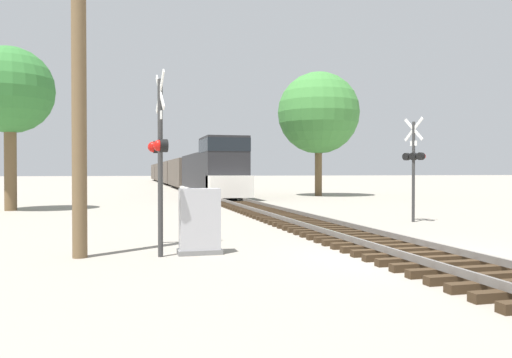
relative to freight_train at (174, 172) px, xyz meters
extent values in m
plane|color=gray|center=(0.00, -60.96, -1.82)|extent=(400.00, 400.00, 0.00)
cube|color=#382819|center=(0.00, -63.66, -1.74)|extent=(2.60, 0.22, 0.16)
cube|color=#382819|center=(0.00, -63.06, -1.74)|extent=(2.60, 0.22, 0.16)
cube|color=#382819|center=(0.00, -62.46, -1.74)|extent=(2.60, 0.22, 0.16)
cube|color=#382819|center=(0.00, -61.86, -1.74)|extent=(2.60, 0.22, 0.16)
cube|color=#382819|center=(0.00, -61.26, -1.74)|extent=(2.60, 0.22, 0.16)
cube|color=#382819|center=(0.00, -60.66, -1.74)|extent=(2.60, 0.22, 0.16)
cube|color=#382819|center=(0.00, -60.06, -1.74)|extent=(2.60, 0.22, 0.16)
cube|color=#382819|center=(0.00, -59.46, -1.74)|extent=(2.60, 0.22, 0.16)
cube|color=#382819|center=(0.00, -58.86, -1.74)|extent=(2.60, 0.22, 0.16)
cube|color=#382819|center=(0.00, -58.26, -1.74)|extent=(2.60, 0.22, 0.16)
cube|color=#382819|center=(0.00, -57.66, -1.74)|extent=(2.60, 0.22, 0.16)
cube|color=#382819|center=(0.00, -57.06, -1.74)|extent=(2.60, 0.22, 0.16)
cube|color=#382819|center=(0.00, -56.46, -1.74)|extent=(2.60, 0.22, 0.16)
cube|color=#382819|center=(0.00, -55.86, -1.74)|extent=(2.60, 0.22, 0.16)
cube|color=#382819|center=(0.00, -55.26, -1.74)|extent=(2.60, 0.22, 0.16)
cube|color=#382819|center=(0.00, -54.66, -1.74)|extent=(2.60, 0.22, 0.16)
cube|color=#382819|center=(0.00, -54.06, -1.74)|extent=(2.60, 0.22, 0.16)
cube|color=#382819|center=(0.00, -53.46, -1.74)|extent=(2.60, 0.22, 0.16)
cube|color=#382819|center=(0.00, -52.86, -1.74)|extent=(2.60, 0.22, 0.16)
cube|color=#382819|center=(0.00, -52.26, -1.74)|extent=(2.60, 0.22, 0.16)
cube|color=#382819|center=(0.00, -51.66, -1.74)|extent=(2.60, 0.22, 0.16)
cube|color=#382819|center=(0.00, -51.06, -1.74)|extent=(2.60, 0.22, 0.16)
cube|color=#382819|center=(0.00, -50.46, -1.74)|extent=(2.60, 0.22, 0.16)
cube|color=#382819|center=(0.00, -49.86, -1.74)|extent=(2.60, 0.22, 0.16)
cube|color=#382819|center=(0.00, -49.26, -1.74)|extent=(2.60, 0.22, 0.16)
cube|color=#382819|center=(0.00, -48.66, -1.74)|extent=(2.60, 0.22, 0.16)
cube|color=#382819|center=(0.00, -48.06, -1.74)|extent=(2.60, 0.22, 0.16)
cube|color=#382819|center=(0.00, -47.46, -1.74)|extent=(2.60, 0.22, 0.16)
cube|color=#382819|center=(0.00, -46.86, -1.74)|extent=(2.60, 0.22, 0.16)
cube|color=#382819|center=(0.00, -46.26, -1.74)|extent=(2.60, 0.22, 0.16)
cube|color=#382819|center=(0.00, -45.66, -1.74)|extent=(2.60, 0.22, 0.16)
cube|color=#382819|center=(0.00, -45.06, -1.74)|extent=(2.60, 0.22, 0.16)
cube|color=#382819|center=(0.00, -44.46, -1.74)|extent=(2.60, 0.22, 0.16)
cube|color=#382819|center=(0.00, -43.86, -1.74)|extent=(2.60, 0.22, 0.16)
cube|color=#382819|center=(0.00, -43.26, -1.74)|extent=(2.60, 0.22, 0.16)
cube|color=#382819|center=(0.00, -42.66, -1.74)|extent=(2.60, 0.22, 0.16)
cube|color=#382819|center=(0.00, -42.06, -1.74)|extent=(2.60, 0.22, 0.16)
cube|color=#382819|center=(0.00, -41.46, -1.74)|extent=(2.60, 0.22, 0.16)
cube|color=slate|center=(-0.72, -60.96, -1.58)|extent=(0.07, 160.00, 0.15)
cube|color=slate|center=(0.72, -60.96, -1.58)|extent=(0.07, 160.00, 0.15)
cube|color=#232326|center=(0.00, -28.29, 0.07)|extent=(2.41, 13.25, 3.15)
cube|color=#232326|center=(0.00, -37.57, 0.51)|extent=(2.83, 4.17, 4.04)
cube|color=black|center=(0.00, -37.57, 1.94)|extent=(2.86, 4.21, 0.89)
cube|color=white|center=(0.00, -39.65, -0.80)|extent=(2.83, 1.89, 1.42)
cube|color=white|center=(0.00, -31.13, -1.39)|extent=(2.89, 18.55, 0.24)
cube|color=black|center=(0.00, -37.28, -1.32)|extent=(1.58, 2.20, 1.00)
cube|color=black|center=(0.00, -24.98, -1.32)|extent=(1.58, 2.20, 1.00)
cube|color=brown|center=(0.00, -12.89, 0.03)|extent=(2.69, 14.92, 3.08)
cube|color=black|center=(0.00, -17.74, -1.37)|extent=(1.58, 2.20, 0.90)
cube|color=black|center=(0.00, -8.04, -1.37)|extent=(1.58, 2.20, 0.90)
cube|color=brown|center=(0.00, 3.35, 0.03)|extent=(2.69, 14.92, 3.08)
cube|color=black|center=(0.00, -1.50, -1.37)|extent=(1.58, 2.20, 0.90)
cube|color=black|center=(0.00, 8.20, -1.37)|extent=(1.58, 2.20, 0.90)
cube|color=brown|center=(0.00, 19.59, 0.03)|extent=(2.69, 14.92, 3.08)
cube|color=black|center=(0.00, 14.74, -1.37)|extent=(1.58, 2.20, 0.90)
cube|color=black|center=(0.00, 24.44, -1.37)|extent=(1.58, 2.20, 0.90)
cube|color=brown|center=(0.00, 35.83, 0.03)|extent=(2.69, 14.92, 3.08)
cube|color=black|center=(0.00, 30.98, -1.37)|extent=(1.58, 2.20, 0.90)
cube|color=black|center=(0.00, 40.68, -1.37)|extent=(1.58, 2.20, 0.90)
cylinder|color=#333333|center=(-5.65, -59.49, 0.27)|extent=(0.12, 0.12, 4.18)
cube|color=white|center=(-5.65, -59.49, 2.06)|extent=(0.15, 0.92, 0.93)
cube|color=white|center=(-5.65, -59.49, 2.06)|extent=(0.15, 0.92, 0.93)
cube|color=black|center=(-5.65, -59.49, 0.78)|extent=(0.17, 0.86, 0.06)
cylinder|color=black|center=(-5.69, -59.14, 0.78)|extent=(0.22, 0.32, 0.30)
sphere|color=red|center=(-5.79, -59.15, 0.78)|extent=(0.26, 0.26, 0.26)
cylinder|color=black|center=(-5.60, -59.83, 0.78)|extent=(0.22, 0.32, 0.30)
sphere|color=red|center=(-5.70, -59.85, 0.78)|extent=(0.26, 0.26, 0.26)
cube|color=white|center=(-5.65, -59.49, 1.51)|extent=(0.07, 0.32, 0.20)
cylinder|color=#333333|center=(4.59, -53.80, 0.17)|extent=(0.12, 0.12, 3.97)
cube|color=white|center=(4.59, -53.80, 1.86)|extent=(0.31, 0.89, 0.93)
cube|color=white|center=(4.59, -53.80, 1.86)|extent=(0.31, 0.89, 0.93)
cube|color=black|center=(4.59, -53.80, 0.78)|extent=(0.32, 0.84, 0.06)
cylinder|color=black|center=(4.70, -54.13, 0.78)|extent=(0.26, 0.34, 0.30)
sphere|color=red|center=(4.80, -54.10, 0.78)|extent=(0.26, 0.26, 0.26)
cylinder|color=black|center=(4.59, -53.80, 0.78)|extent=(0.26, 0.34, 0.30)
sphere|color=red|center=(4.69, -53.77, 0.78)|extent=(0.26, 0.26, 0.26)
cylinder|color=black|center=(4.49, -53.47, 0.78)|extent=(0.26, 0.34, 0.30)
sphere|color=red|center=(4.58, -53.44, 0.78)|extent=(0.26, 0.26, 0.26)
cube|color=white|center=(4.59, -53.80, 1.31)|extent=(0.13, 0.31, 0.20)
cube|color=slate|center=(-4.70, -59.31, -1.76)|extent=(1.06, 0.58, 0.12)
cube|color=#ADADB2|center=(-4.70, -59.31, -0.96)|extent=(0.96, 0.53, 1.48)
cylinder|color=brown|center=(-7.48, -59.14, 2.89)|extent=(0.34, 0.34, 9.41)
cylinder|color=brown|center=(-12.19, -43.67, 0.60)|extent=(0.59, 0.59, 4.83)
sphere|color=#337533|center=(-12.19, -43.67, 4.33)|extent=(4.39, 4.39, 4.39)
cylinder|color=brown|center=(8.68, -33.28, 0.57)|extent=(0.58, 0.58, 4.77)
sphere|color=#3D7F38|center=(8.68, -33.28, 4.94)|extent=(6.63, 6.63, 6.63)
camera|label=1|loc=(-6.38, -71.39, 0.20)|focal=35.00mm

